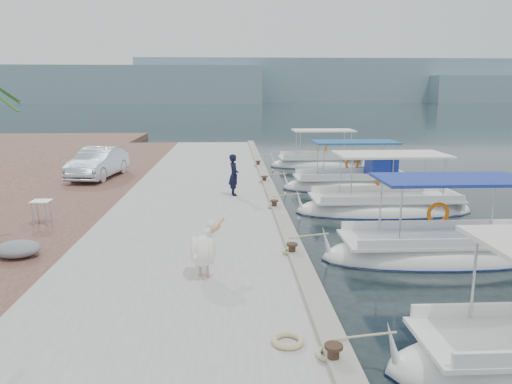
% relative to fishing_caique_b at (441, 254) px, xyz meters
% --- Properties ---
extents(ground, '(400.00, 400.00, 0.00)m').
position_rel_fishing_caique_b_xyz_m(ground, '(-3.89, 2.41, -0.12)').
color(ground, black).
rests_on(ground, ground).
extents(concrete_quay, '(6.00, 40.00, 0.50)m').
position_rel_fishing_caique_b_xyz_m(concrete_quay, '(-6.89, 7.41, 0.13)').
color(concrete_quay, '#A1A19C').
rests_on(concrete_quay, ground).
extents(quay_curb, '(0.44, 40.00, 0.12)m').
position_rel_fishing_caique_b_xyz_m(quay_curb, '(-4.11, 7.41, 0.44)').
color(quay_curb, gray).
rests_on(quay_curb, concrete_quay).
extents(cobblestone_strip, '(4.00, 40.00, 0.50)m').
position_rel_fishing_caique_b_xyz_m(cobblestone_strip, '(-11.89, 7.41, 0.13)').
color(cobblestone_strip, brown).
rests_on(cobblestone_strip, ground).
extents(distant_hills, '(330.00, 60.00, 18.00)m').
position_rel_fishing_caique_b_xyz_m(distant_hills, '(25.72, 203.90, 7.49)').
color(distant_hills, '#728F9E').
rests_on(distant_hills, ground).
extents(fishing_caique_b, '(6.60, 2.27, 2.83)m').
position_rel_fishing_caique_b_xyz_m(fishing_caique_b, '(0.00, 0.00, 0.00)').
color(fishing_caique_b, white).
rests_on(fishing_caique_b, ground).
extents(fishing_caique_c, '(6.74, 2.50, 2.83)m').
position_rel_fishing_caique_b_xyz_m(fishing_caique_c, '(0.07, 5.37, -0.00)').
color(fishing_caique_c, white).
rests_on(fishing_caique_c, ground).
extents(fishing_caique_d, '(6.40, 2.16, 2.83)m').
position_rel_fishing_caique_b_xyz_m(fishing_caique_d, '(0.01, 10.08, 0.07)').
color(fishing_caique_d, white).
rests_on(fishing_caique_d, ground).
extents(fishing_caique_e, '(6.08, 2.41, 2.83)m').
position_rel_fishing_caique_b_xyz_m(fishing_caique_e, '(-0.26, 17.21, 0.00)').
color(fishing_caique_e, white).
rests_on(fishing_caique_e, ground).
extents(mooring_bollards, '(0.28, 20.28, 0.33)m').
position_rel_fishing_caique_b_xyz_m(mooring_bollards, '(-4.24, 3.91, 0.57)').
color(mooring_bollards, black).
rests_on(mooring_bollards, concrete_quay).
extents(pelican, '(0.86, 1.50, 1.18)m').
position_rel_fishing_caique_b_xyz_m(pelican, '(-6.32, -2.31, 0.98)').
color(pelican, tan).
rests_on(pelican, concrete_quay).
extents(fisherman, '(0.50, 0.66, 1.62)m').
position_rel_fishing_caique_b_xyz_m(fisherman, '(-5.61, 6.36, 1.18)').
color(fisherman, black).
rests_on(fisherman, concrete_quay).
extents(parked_car, '(2.11, 4.51, 1.43)m').
position_rel_fishing_caique_b_xyz_m(parked_car, '(-11.92, 10.72, 1.09)').
color(parked_car, silver).
rests_on(parked_car, cobblestone_strip).
extents(tarp_bundle, '(1.10, 0.90, 0.40)m').
position_rel_fishing_caique_b_xyz_m(tarp_bundle, '(-10.96, -0.79, 0.58)').
color(tarp_bundle, slate).
rests_on(tarp_bundle, cobblestone_strip).
extents(folding_table, '(0.55, 0.55, 0.73)m').
position_rel_fishing_caique_b_xyz_m(folding_table, '(-11.50, 2.36, 0.90)').
color(folding_table, silver).
rests_on(folding_table, cobblestone_strip).
extents(rope_coil, '(0.54, 0.54, 0.10)m').
position_rel_fishing_caique_b_xyz_m(rope_coil, '(-4.84, -5.42, 0.43)').
color(rope_coil, '#C6B284').
rests_on(rope_coil, concrete_quay).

